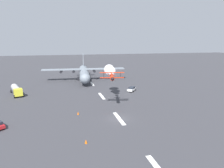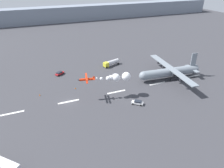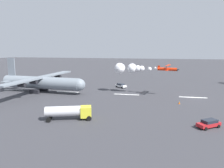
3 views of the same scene
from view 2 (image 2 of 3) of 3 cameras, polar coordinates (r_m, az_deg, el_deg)
The scene contains 14 objects.
ground_plane at distance 82.33m, azimuth -11.73°, elevation -4.72°, with size 440.00×440.00×0.00m, color #38383D.
runway_stripe_3 at distance 82.33m, azimuth -25.52°, elevation -7.17°, with size 8.00×0.90×0.01m, color white.
runway_stripe_4 at distance 82.33m, azimuth -11.73°, elevation -4.71°, with size 8.00×0.90×0.01m, color white.
runway_stripe_5 at distance 87.03m, azimuth 1.20°, elevation -2.14°, with size 8.00×0.90×0.01m, color white.
runway_stripe_6 at distance 95.75m, azimuth 12.25°, elevation 0.16°, with size 8.00×0.90×0.01m, color white.
runway_stripe_7 at distance 107.51m, azimuth 21.18°, elevation 2.02°, with size 8.00×0.90×0.01m, color white.
mountain_ridge_distant at distance 223.35m, azimuth -20.10°, elevation 17.00°, with size 396.00×16.00×14.43m, color gray.
cargo_transport_plane at distance 99.79m, azimuth 15.08°, elevation 3.16°, with size 29.36×36.12×11.21m.
stunt_biplane_red at distance 80.84m, azimuth 1.37°, elevation 1.83°, with size 20.26×7.72×3.48m.
fuel_tanker_truck at distance 111.18m, azimuth -0.27°, elevation 5.83°, with size 9.62×5.42×2.90m.
followme_car_yellow at distance 79.28m, azimuth 6.95°, elevation -4.98°, with size 4.48×4.12×1.52m.
airport_staff_sedan at distance 104.45m, azimuth -14.05°, elevation 2.88°, with size 4.76×4.11×1.52m.
traffic_cone_near at distance 89.08m, azimuth -19.05°, elevation -2.79°, with size 0.44×0.44×0.75m, color orange.
traffic_cone_far at distance 90.32m, azimuth -9.94°, elevation -1.12°, with size 0.44×0.44×0.75m, color orange.
Camera 2 is at (-9.97, -69.07, 43.68)m, focal length 33.66 mm.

